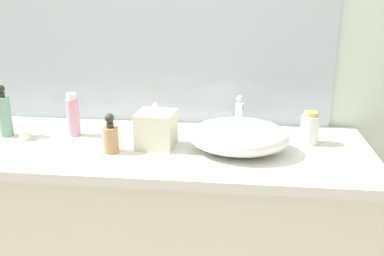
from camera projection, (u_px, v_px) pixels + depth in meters
bathroom_wall_rear at (160, 23)px, 1.81m from camera, size 6.00×0.06×2.60m
vanity_counter at (151, 244)px, 1.77m from camera, size 1.67×0.60×0.88m
sink_basin at (239, 136)px, 1.54m from camera, size 0.37×0.28×0.12m
faucet at (239, 115)px, 1.68m from camera, size 0.03×0.12×0.16m
soap_dispenser at (4, 114)px, 1.70m from camera, size 0.05×0.05×0.21m
lotion_bottle at (111, 137)px, 1.54m from camera, size 0.06×0.06×0.15m
perfume_bottle at (73, 116)px, 1.70m from camera, size 0.05×0.05×0.17m
spray_can at (310, 129)px, 1.62m from camera, size 0.07×0.07×0.12m
tissue_box at (156, 128)px, 1.59m from camera, size 0.15×0.15×0.17m
candle_jar at (25, 135)px, 1.68m from camera, size 0.05×0.05×0.04m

